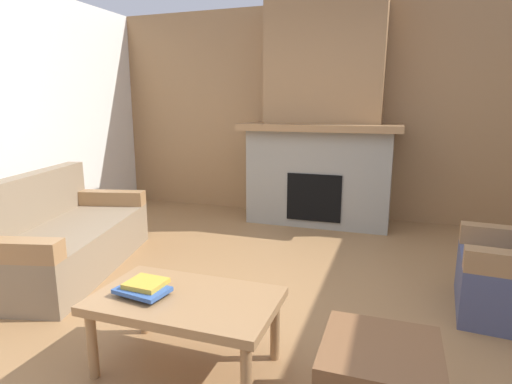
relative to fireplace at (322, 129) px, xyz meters
name	(u,v)px	position (x,y,z in m)	size (l,w,h in m)	color
ground	(250,317)	(0.00, -2.62, -1.16)	(9.00, 9.00, 0.00)	olive
wall_back_wood_panel	(327,113)	(0.00, 0.38, 0.19)	(6.00, 0.12, 2.70)	#997047
fireplace	(322,129)	(0.00, 0.00, 0.00)	(1.90, 0.82, 2.70)	gray
couch	(61,239)	(-1.89, -2.35, -0.88)	(1.26, 1.95, 0.85)	#847056
coffee_table	(186,306)	(-0.14, -3.27, -0.79)	(1.00, 0.60, 0.43)	#997047
book_stack_near_edge	(145,288)	(-0.37, -3.31, -0.70)	(0.30, 0.24, 0.07)	#2D2D33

